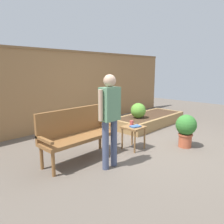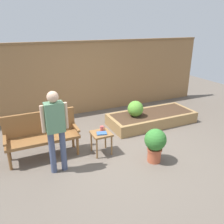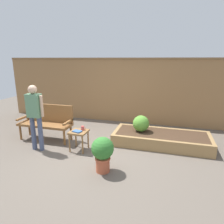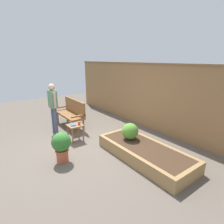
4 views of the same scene
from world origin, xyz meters
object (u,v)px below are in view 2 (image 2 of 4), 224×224
book_on_table (102,133)px  shrub_near_bench (135,109)px  person_by_bench (55,126)px  side_table (101,136)px  garden_bench (42,132)px  potted_boxwood (155,143)px  cup_on_table (102,128)px

book_on_table → shrub_near_bench: shrub_near_bench is taller
book_on_table → person_by_bench: person_by_bench is taller
side_table → shrub_near_bench: (1.34, 0.89, 0.11)m
side_table → person_by_bench: bearing=-165.3°
shrub_near_bench → garden_bench: bearing=-169.5°
potted_boxwood → person_by_bench: person_by_bench is taller
shrub_near_bench → person_by_bench: (-2.30, -1.14, 0.42)m
side_table → person_by_bench: person_by_bench is taller
garden_bench → book_on_table: size_ratio=7.15×
potted_boxwood → shrub_near_bench: 1.70m
book_on_table → garden_bench: bearing=170.9°
garden_bench → side_table: garden_bench is taller
book_on_table → potted_boxwood: potted_boxwood is taller
book_on_table → shrub_near_bench: (1.35, 0.94, 0.02)m
cup_on_table → shrub_near_bench: size_ratio=0.27×
cup_on_table → person_by_bench: (-1.03, -0.35, 0.41)m
garden_bench → person_by_bench: bearing=-75.6°
cup_on_table → potted_boxwood: bearing=-46.9°
garden_bench → shrub_near_bench: size_ratio=3.43×
side_table → book_on_table: size_ratio=2.38×
book_on_table → shrub_near_bench: bearing=49.0°
shrub_near_bench → cup_on_table: bearing=-148.4°
book_on_table → cup_on_table: bearing=79.1°
garden_bench → book_on_table: 1.23m
book_on_table → potted_boxwood: size_ratio=0.29×
garden_bench → cup_on_table: size_ratio=12.75×
book_on_table → potted_boxwood: 1.10m
cup_on_table → potted_boxwood: potted_boxwood is taller
garden_bench → side_table: bearing=-20.6°
potted_boxwood → side_table: bearing=139.0°
garden_bench → cup_on_table: 1.24m
garden_bench → potted_boxwood: bearing=-30.4°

